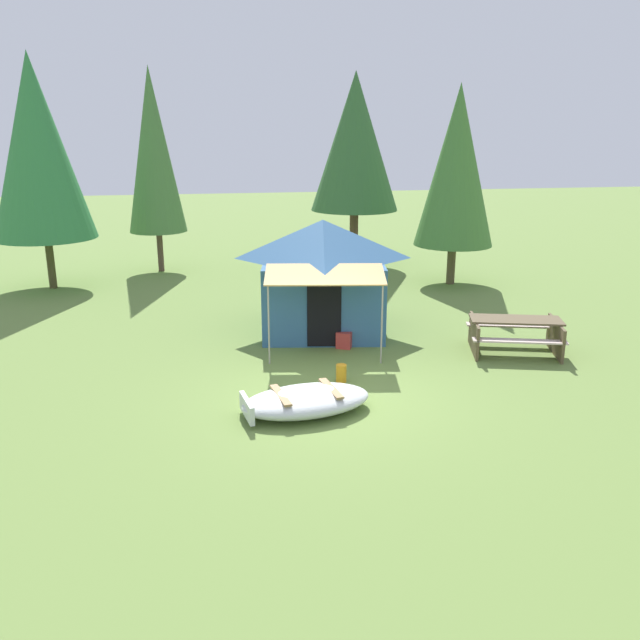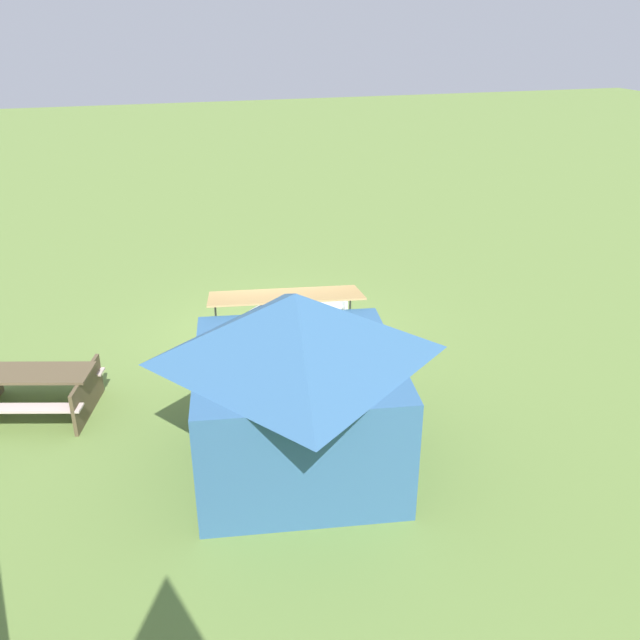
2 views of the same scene
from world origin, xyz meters
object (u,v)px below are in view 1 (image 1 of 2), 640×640
(beached_rowboat, at_px, (306,401))
(canvas_cabin_tent, at_px, (323,273))
(picnic_table, at_px, (515,331))
(pine_tree_side, at_px, (37,147))
(pine_tree_back_right, at_px, (153,151))
(pine_tree_back_left, at_px, (355,142))
(fuel_can, at_px, (341,373))
(cooler_box, at_px, (346,338))
(pine_tree_far_center, at_px, (457,166))

(beached_rowboat, xyz_separation_m, canvas_cabin_tent, (1.19, 4.83, 1.17))
(picnic_table, distance_m, pine_tree_side, 14.44)
(beached_rowboat, xyz_separation_m, pine_tree_back_right, (-3.10, 12.53, 3.82))
(pine_tree_back_left, height_order, pine_tree_back_right, pine_tree_back_right)
(pine_tree_back_right, bearing_deg, beached_rowboat, -76.11)
(beached_rowboat, distance_m, pine_tree_back_left, 13.61)
(canvas_cabin_tent, relative_size, pine_tree_back_right, 0.68)
(canvas_cabin_tent, bearing_deg, fuel_can, -94.52)
(picnic_table, relative_size, fuel_can, 6.53)
(fuel_can, bearing_deg, pine_tree_back_left, 75.88)
(beached_rowboat, height_order, picnic_table, picnic_table)
(cooler_box, bearing_deg, pine_tree_side, 137.39)
(pine_tree_far_center, bearing_deg, fuel_can, -124.07)
(beached_rowboat, xyz_separation_m, fuel_can, (0.91, 1.30, -0.05))
(fuel_can, bearing_deg, pine_tree_far_center, 55.93)
(pine_tree_side, bearing_deg, picnic_table, -36.01)
(canvas_cabin_tent, distance_m, picnic_table, 4.65)
(canvas_cabin_tent, height_order, pine_tree_side, pine_tree_side)
(cooler_box, height_order, fuel_can, cooler_box)
(canvas_cabin_tent, bearing_deg, pine_tree_side, 142.52)
(pine_tree_back_left, bearing_deg, pine_tree_side, -169.21)
(beached_rowboat, height_order, canvas_cabin_tent, canvas_cabin_tent)
(cooler_box, bearing_deg, pine_tree_back_left, 75.98)
(pine_tree_back_right, xyz_separation_m, pine_tree_side, (-3.17, -1.98, 0.17))
(beached_rowboat, distance_m, pine_tree_far_center, 11.32)
(fuel_can, bearing_deg, pine_tree_side, 127.82)
(cooler_box, distance_m, pine_tree_side, 11.25)
(canvas_cabin_tent, xyz_separation_m, picnic_table, (3.83, -2.48, -0.91))
(beached_rowboat, bearing_deg, pine_tree_side, 120.73)
(beached_rowboat, bearing_deg, pine_tree_far_center, 55.81)
(pine_tree_far_center, distance_m, pine_tree_side, 12.45)
(canvas_cabin_tent, bearing_deg, beached_rowboat, -103.80)
(fuel_can, distance_m, pine_tree_back_left, 12.21)
(pine_tree_back_left, bearing_deg, pine_tree_far_center, -56.20)
(fuel_can, xyz_separation_m, pine_tree_side, (-7.18, 9.24, 4.04))
(cooler_box, height_order, pine_tree_side, pine_tree_side)
(canvas_cabin_tent, height_order, fuel_can, canvas_cabin_tent)
(canvas_cabin_tent, distance_m, cooler_box, 1.86)
(picnic_table, bearing_deg, beached_rowboat, -154.93)
(pine_tree_side, bearing_deg, fuel_can, -52.18)
(beached_rowboat, xyz_separation_m, pine_tree_far_center, (6.07, 8.93, 3.42))
(pine_tree_far_center, bearing_deg, picnic_table, -99.08)
(pine_tree_back_right, bearing_deg, pine_tree_side, -147.97)
(pine_tree_back_left, distance_m, pine_tree_side, 10.16)
(canvas_cabin_tent, distance_m, pine_tree_far_center, 6.76)
(canvas_cabin_tent, height_order, cooler_box, canvas_cabin_tent)
(pine_tree_side, bearing_deg, pine_tree_far_center, -7.46)
(picnic_table, bearing_deg, fuel_can, -165.74)
(pine_tree_back_right, relative_size, pine_tree_side, 0.98)
(pine_tree_back_left, bearing_deg, cooler_box, -104.02)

